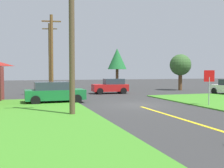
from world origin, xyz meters
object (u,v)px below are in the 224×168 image
(direction_sign, at_px, (95,80))
(pine_tree_center, at_px, (146,65))
(utility_pole_mid, at_px, (56,63))
(oak_tree_left, at_px, (56,65))
(parked_car_near_building, at_px, (53,90))
(car_approaching_junction, at_px, (94,86))
(stop_sign, at_px, (175,81))
(car_on_crossroad, at_px, (166,88))
(utility_pole_near, at_px, (46,43))

(direction_sign, bearing_deg, pine_tree_center, 44.26)
(utility_pole_mid, bearing_deg, oak_tree_left, 91.82)
(utility_pole_mid, xyz_separation_m, pine_tree_center, (16.63, 11.18, 0.66))
(parked_car_near_building, xyz_separation_m, direction_sign, (4.82, 4.84, 0.88))
(car_approaching_junction, height_order, pine_tree_center, pine_tree_center)
(stop_sign, relative_size, pine_tree_center, 0.34)
(oak_tree_left, relative_size, pine_tree_center, 0.90)
(stop_sign, distance_m, oak_tree_left, 20.22)
(utility_pole_mid, height_order, pine_tree_center, utility_pole_mid)
(parked_car_near_building, relative_size, utility_pole_mid, 0.61)
(car_on_crossroad, xyz_separation_m, utility_pole_mid, (-12.36, 4.19, 3.01))
(stop_sign, xyz_separation_m, pine_tree_center, (6.45, 20.62, 2.78))
(direction_sign, xyz_separation_m, oak_tree_left, (-4.99, 8.13, 2.38))
(car_on_crossroad, distance_m, direction_sign, 8.55)
(utility_pole_mid, bearing_deg, parked_car_near_building, -90.84)
(car_approaching_junction, bearing_deg, pine_tree_center, -148.51)
(parked_car_near_building, height_order, car_approaching_junction, same)
(stop_sign, bearing_deg, direction_sign, -48.08)
(utility_pole_mid, bearing_deg, car_approaching_junction, 26.77)
(car_approaching_junction, height_order, utility_pole_near, utility_pole_near)
(pine_tree_center, bearing_deg, direction_sign, -135.74)
(stop_sign, distance_m, parked_car_near_building, 11.12)
(stop_sign, bearing_deg, utility_pole_mid, -31.96)
(stop_sign, height_order, oak_tree_left, oak_tree_left)
(parked_car_near_building, distance_m, car_approaching_junction, 9.27)
(parked_car_near_building, height_order, utility_pole_mid, utility_pole_mid)
(direction_sign, distance_m, oak_tree_left, 9.83)
(stop_sign, xyz_separation_m, car_on_crossroad, (2.18, 5.26, -0.89))
(oak_tree_left, bearing_deg, car_on_crossroad, -43.37)
(stop_sign, bearing_deg, pine_tree_center, -96.47)
(parked_car_near_building, relative_size, utility_pole_near, 0.57)
(pine_tree_center, bearing_deg, car_approaching_junction, -143.36)
(car_on_crossroad, distance_m, parked_car_near_building, 12.48)
(car_on_crossroad, xyz_separation_m, car_approaching_junction, (-7.37, 6.71, 0.00))
(stop_sign, xyz_separation_m, parked_car_near_building, (-10.26, 4.20, -0.89))
(car_on_crossroad, height_order, parked_car_near_building, same)
(utility_pole_near, height_order, pine_tree_center, utility_pole_near)
(utility_pole_near, relative_size, direction_sign, 2.89)
(stop_sign, distance_m, direction_sign, 10.55)
(car_on_crossroad, distance_m, utility_pole_mid, 13.39)
(oak_tree_left, bearing_deg, pine_tree_center, 11.58)
(car_on_crossroad, relative_size, oak_tree_left, 0.65)
(utility_pole_near, bearing_deg, car_on_crossroad, 32.20)
(parked_car_near_building, bearing_deg, oak_tree_left, 97.86)
(parked_car_near_building, distance_m, pine_tree_center, 23.72)
(parked_car_near_building, distance_m, utility_pole_mid, 6.05)
(utility_pole_near, bearing_deg, stop_sign, 14.00)
(utility_pole_mid, relative_size, oak_tree_left, 1.14)
(car_on_crossroad, height_order, oak_tree_left, oak_tree_left)
(car_on_crossroad, xyz_separation_m, pine_tree_center, (4.27, 15.37, 3.67))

